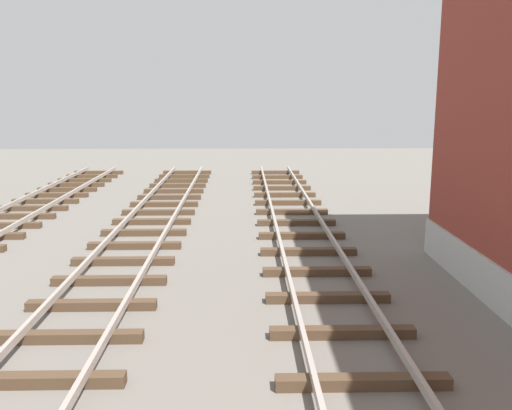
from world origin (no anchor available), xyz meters
The scene contains 0 objects.
Camera 1 is at (-0.53, -3.00, 4.09)m, focal length 38.81 mm.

